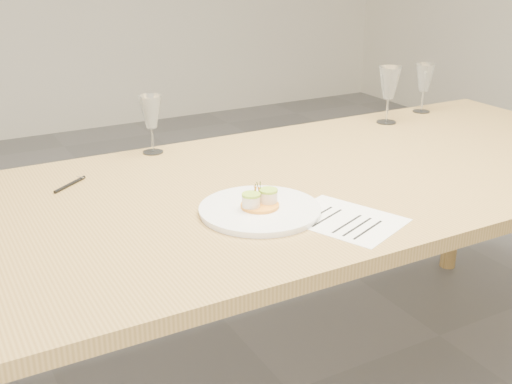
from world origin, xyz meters
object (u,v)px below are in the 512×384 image
dining_table (294,201)px  recipe_sheet (344,220)px  ballpoint_pen (70,184)px  wine_glass_1 (389,84)px  wine_glass_0 (151,113)px  wine_glass_2 (424,79)px  dinner_plate (260,208)px

dining_table → recipe_sheet: bearing=-98.9°
ballpoint_pen → wine_glass_1: (1.22, 0.09, 0.14)m
recipe_sheet → wine_glass_0: size_ratio=1.74×
wine_glass_0 → wine_glass_1: wine_glass_1 is taller
ballpoint_pen → wine_glass_2: (1.45, 0.16, 0.13)m
wine_glass_2 → dinner_plate: bearing=-151.6°
dinner_plate → wine_glass_2: bearing=28.4°
dining_table → recipe_sheet: (-0.05, -0.30, 0.07)m
recipe_sheet → wine_glass_1: (0.68, 0.66, 0.15)m
dining_table → wine_glass_1: size_ratio=11.31×
recipe_sheet → ballpoint_pen: size_ratio=3.00×
ballpoint_pen → wine_glass_2: size_ratio=0.57×
ballpoint_pen → wine_glass_1: wine_glass_1 is taller
ballpoint_pen → wine_glass_0: (0.31, 0.17, 0.13)m
dining_table → recipe_sheet: 0.31m
dinner_plate → wine_glass_1: bearing=31.7°
dinner_plate → wine_glass_1: 1.00m
dining_table → wine_glass_2: 0.99m
dining_table → recipe_sheet: recipe_sheet is taller
recipe_sheet → wine_glass_1: wine_glass_1 is taller
wine_glass_0 → wine_glass_2: 1.14m
dining_table → dinner_plate: size_ratio=7.75×
recipe_sheet → dining_table: bearing=58.6°
recipe_sheet → dinner_plate: bearing=116.2°
wine_glass_0 → wine_glass_1: (0.91, -0.08, 0.02)m
wine_glass_0 → wine_glass_2: size_ratio=0.98×
recipe_sheet → wine_glass_0: 0.79m
recipe_sheet → wine_glass_1: bearing=21.6°
wine_glass_0 → wine_glass_2: bearing=-1.0°
recipe_sheet → ballpoint_pen: bearing=110.7°
wine_glass_1 → recipe_sheet: bearing=-135.9°
dining_table → wine_glass_0: 0.55m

